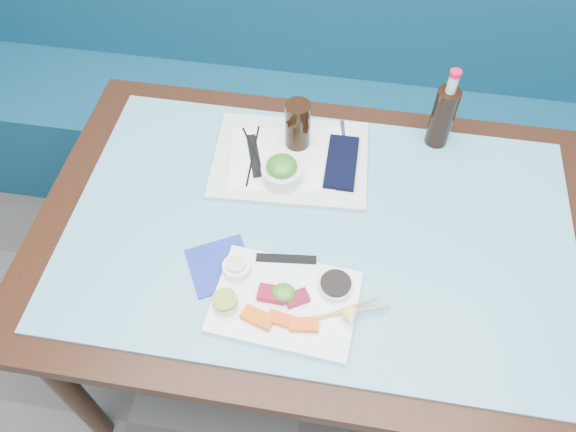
% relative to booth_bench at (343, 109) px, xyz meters
% --- Properties ---
extents(booth_bench, '(3.00, 0.56, 1.17)m').
position_rel_booth_bench_xyz_m(booth_bench, '(0.00, 0.00, 0.00)').
color(booth_bench, navy).
rests_on(booth_bench, ground).
extents(dining_table, '(1.40, 0.90, 0.75)m').
position_rel_booth_bench_xyz_m(dining_table, '(0.00, -0.84, 0.29)').
color(dining_table, black).
rests_on(dining_table, ground).
extents(glass_top, '(1.22, 0.76, 0.01)m').
position_rel_booth_bench_xyz_m(glass_top, '(0.00, -0.84, 0.38)').
color(glass_top, '#5CA1B8').
rests_on(glass_top, dining_table).
extents(sashimi_plate, '(0.33, 0.25, 0.02)m').
position_rel_booth_bench_xyz_m(sashimi_plate, '(-0.05, -1.06, 0.39)').
color(sashimi_plate, white).
rests_on(sashimi_plate, glass_top).
extents(salmon_left, '(0.08, 0.05, 0.02)m').
position_rel_booth_bench_xyz_m(salmon_left, '(-0.10, -1.11, 0.41)').
color(salmon_left, '#E35809').
rests_on(salmon_left, sashimi_plate).
extents(salmon_mid, '(0.06, 0.04, 0.01)m').
position_rel_booth_bench_xyz_m(salmon_mid, '(-0.05, -1.11, 0.41)').
color(salmon_mid, '#F94609').
rests_on(salmon_mid, sashimi_plate).
extents(salmon_right, '(0.06, 0.04, 0.01)m').
position_rel_booth_bench_xyz_m(salmon_right, '(0.00, -1.11, 0.41)').
color(salmon_right, '#FF500A').
rests_on(salmon_right, sashimi_plate).
extents(tuna_left, '(0.06, 0.04, 0.02)m').
position_rel_booth_bench_xyz_m(tuna_left, '(-0.08, -1.05, 0.41)').
color(tuna_left, maroon).
rests_on(tuna_left, sashimi_plate).
extents(tuna_right, '(0.06, 0.05, 0.02)m').
position_rel_booth_bench_xyz_m(tuna_right, '(-0.02, -1.05, 0.41)').
color(tuna_right, maroon).
rests_on(tuna_right, sashimi_plate).
extents(seaweed_garnish, '(0.06, 0.06, 0.03)m').
position_rel_booth_bench_xyz_m(seaweed_garnish, '(-0.05, -1.05, 0.41)').
color(seaweed_garnish, '#3E831E').
rests_on(seaweed_garnish, sashimi_plate).
extents(ramekin_wasabi, '(0.06, 0.06, 0.02)m').
position_rel_booth_bench_xyz_m(ramekin_wasabi, '(-0.17, -1.09, 0.41)').
color(ramekin_wasabi, white).
rests_on(ramekin_wasabi, sashimi_plate).
extents(wasabi_fill, '(0.07, 0.07, 0.01)m').
position_rel_booth_bench_xyz_m(wasabi_fill, '(-0.17, -1.09, 0.43)').
color(wasabi_fill, olive).
rests_on(wasabi_fill, ramekin_wasabi).
extents(ramekin_ginger, '(0.07, 0.07, 0.03)m').
position_rel_booth_bench_xyz_m(ramekin_ginger, '(-0.17, -1.00, 0.41)').
color(ramekin_ginger, white).
rests_on(ramekin_ginger, sashimi_plate).
extents(ginger_fill, '(0.06, 0.06, 0.01)m').
position_rel_booth_bench_xyz_m(ginger_fill, '(-0.17, -1.00, 0.43)').
color(ginger_fill, beige).
rests_on(ginger_fill, ramekin_ginger).
extents(soy_dish, '(0.09, 0.09, 0.02)m').
position_rel_booth_bench_xyz_m(soy_dish, '(0.06, -1.01, 0.41)').
color(soy_dish, silver).
rests_on(soy_dish, sashimi_plate).
extents(soy_fill, '(0.09, 0.09, 0.01)m').
position_rel_booth_bench_xyz_m(soy_fill, '(0.06, -1.01, 0.42)').
color(soy_fill, black).
rests_on(soy_fill, soy_dish).
extents(lemon_wedge, '(0.05, 0.04, 0.04)m').
position_rel_booth_bench_xyz_m(lemon_wedge, '(0.10, -1.09, 0.42)').
color(lemon_wedge, '#FFE278').
rests_on(lemon_wedge, sashimi_plate).
extents(chopstick_sleeve, '(0.14, 0.04, 0.00)m').
position_rel_booth_bench_xyz_m(chopstick_sleeve, '(-0.06, -0.95, 0.40)').
color(chopstick_sleeve, black).
rests_on(chopstick_sleeve, sashimi_plate).
extents(wooden_chopstick_a, '(0.18, 0.11, 0.01)m').
position_rel_booth_bench_xyz_m(wooden_chopstick_a, '(0.06, -1.07, 0.40)').
color(wooden_chopstick_a, tan).
rests_on(wooden_chopstick_a, sashimi_plate).
extents(wooden_chopstick_b, '(0.21, 0.08, 0.01)m').
position_rel_booth_bench_xyz_m(wooden_chopstick_b, '(0.07, -1.07, 0.40)').
color(wooden_chopstick_b, tan).
rests_on(wooden_chopstick_b, sashimi_plate).
extents(serving_tray, '(0.42, 0.33, 0.02)m').
position_rel_booth_bench_xyz_m(serving_tray, '(-0.10, -0.64, 0.39)').
color(serving_tray, silver).
rests_on(serving_tray, glass_top).
extents(paper_placemat, '(0.35, 0.27, 0.00)m').
position_rel_booth_bench_xyz_m(paper_placemat, '(-0.10, -0.64, 0.40)').
color(paper_placemat, white).
rests_on(paper_placemat, serving_tray).
extents(seaweed_bowl, '(0.14, 0.14, 0.04)m').
position_rel_booth_bench_xyz_m(seaweed_bowl, '(-0.11, -0.71, 0.42)').
color(seaweed_bowl, silver).
rests_on(seaweed_bowl, serving_tray).
extents(seaweed_salad, '(0.10, 0.10, 0.04)m').
position_rel_booth_bench_xyz_m(seaweed_salad, '(-0.11, -0.71, 0.45)').
color(seaweed_salad, '#2E761B').
rests_on(seaweed_salad, seaweed_bowl).
extents(cola_glass, '(0.07, 0.07, 0.14)m').
position_rel_booth_bench_xyz_m(cola_glass, '(-0.09, -0.58, 0.47)').
color(cola_glass, black).
rests_on(cola_glass, serving_tray).
extents(navy_pouch, '(0.08, 0.18, 0.01)m').
position_rel_booth_bench_xyz_m(navy_pouch, '(0.03, -0.64, 0.41)').
color(navy_pouch, black).
rests_on(navy_pouch, serving_tray).
extents(fork, '(0.03, 0.09, 0.01)m').
position_rel_booth_bench_xyz_m(fork, '(0.02, -0.53, 0.40)').
color(fork, white).
rests_on(fork, serving_tray).
extents(black_chopstick_a, '(0.02, 0.21, 0.01)m').
position_rel_booth_bench_xyz_m(black_chopstick_a, '(-0.20, -0.65, 0.40)').
color(black_chopstick_a, black).
rests_on(black_chopstick_a, serving_tray).
extents(black_chopstick_b, '(0.11, 0.19, 0.01)m').
position_rel_booth_bench_xyz_m(black_chopstick_b, '(-0.20, -0.65, 0.40)').
color(black_chopstick_b, black).
rests_on(black_chopstick_b, serving_tray).
extents(tray_sleeve, '(0.07, 0.15, 0.00)m').
position_rel_booth_bench_xyz_m(tray_sleeve, '(-0.20, -0.65, 0.40)').
color(tray_sleeve, black).
rests_on(tray_sleeve, serving_tray).
extents(cola_bottle_body, '(0.06, 0.06, 0.18)m').
position_rel_booth_bench_xyz_m(cola_bottle_body, '(0.28, -0.50, 0.47)').
color(cola_bottle_body, black).
rests_on(cola_bottle_body, glass_top).
extents(cola_bottle_neck, '(0.03, 0.03, 0.05)m').
position_rel_booth_bench_xyz_m(cola_bottle_neck, '(0.28, -0.50, 0.58)').
color(cola_bottle_neck, silver).
rests_on(cola_bottle_neck, cola_bottle_body).
extents(cola_bottle_cap, '(0.04, 0.04, 0.01)m').
position_rel_booth_bench_xyz_m(cola_bottle_cap, '(0.28, -0.50, 0.62)').
color(cola_bottle_cap, red).
rests_on(cola_bottle_cap, cola_bottle_neck).
extents(blue_napkin, '(0.19, 0.19, 0.01)m').
position_rel_booth_bench_xyz_m(blue_napkin, '(-0.21, -0.99, 0.39)').
color(blue_napkin, navy).
rests_on(blue_napkin, glass_top).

